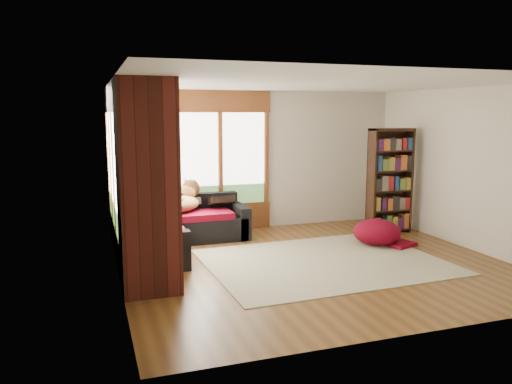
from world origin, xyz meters
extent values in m
plane|color=#583718|center=(0.00, 0.00, 0.00)|extent=(5.50, 5.50, 0.00)
plane|color=white|center=(0.00, 0.00, 2.60)|extent=(5.50, 5.50, 0.00)
cube|color=silver|center=(0.00, 2.50, 1.30)|extent=(5.50, 0.04, 2.60)
cube|color=silver|center=(0.00, -2.50, 1.30)|extent=(5.50, 0.04, 2.60)
cube|color=silver|center=(-2.75, 0.00, 1.30)|extent=(0.04, 5.00, 2.60)
cube|color=silver|center=(2.75, 0.00, 1.30)|extent=(0.04, 5.00, 2.60)
cube|color=brown|center=(-1.20, 2.47, 1.35)|extent=(2.82, 0.10, 1.90)
cube|color=white|center=(-1.20, 2.47, 1.35)|extent=(2.54, 0.09, 1.62)
cube|color=brown|center=(-2.72, 1.20, 1.35)|extent=(0.10, 2.62, 1.90)
cube|color=white|center=(-2.72, 1.20, 1.35)|extent=(0.09, 2.36, 1.62)
cube|color=#70975C|center=(-2.69, 2.03, 1.75)|extent=(0.03, 0.72, 0.90)
cube|color=#471914|center=(-2.40, -0.35, 1.30)|extent=(0.70, 0.70, 2.60)
cube|color=black|center=(-1.65, 2.05, 0.21)|extent=(2.20, 0.90, 0.42)
cube|color=black|center=(-1.65, 2.40, 0.61)|extent=(2.20, 0.20, 0.38)
cube|color=black|center=(-0.65, 2.05, 0.30)|extent=(0.20, 0.90, 0.60)
cube|color=maroon|center=(-1.75, 1.93, 0.48)|extent=(1.90, 0.66, 0.12)
cube|color=black|center=(-2.30, 1.40, 0.21)|extent=(0.90, 2.20, 0.42)
cube|color=black|center=(-2.65, 1.40, 0.61)|extent=(0.20, 2.20, 0.38)
cube|color=black|center=(-2.30, 0.40, 0.30)|extent=(0.90, 0.20, 0.60)
cube|color=maroon|center=(-2.18, 1.05, 0.48)|extent=(0.66, 1.20, 0.12)
cube|color=maroon|center=(-2.18, 2.00, 0.48)|extent=(0.66, 0.66, 0.12)
cube|color=silver|center=(0.18, 0.01, 0.01)|extent=(3.51, 2.73, 0.01)
cube|color=#311B10|center=(2.53, 1.32, 0.96)|extent=(0.04, 0.27, 1.92)
cube|color=#311B10|center=(1.75, 1.32, 0.96)|extent=(0.04, 0.27, 1.92)
cube|color=#311B10|center=(2.14, 1.45, 0.96)|extent=(0.82, 0.02, 1.92)
cube|color=#311B10|center=(2.14, 1.32, 0.06)|extent=(0.74, 0.25, 0.03)
cube|color=#311B10|center=(2.14, 1.32, 0.42)|extent=(0.74, 0.25, 0.03)
cube|color=#311B10|center=(2.14, 1.32, 0.79)|extent=(0.74, 0.25, 0.03)
cube|color=#311B10|center=(2.14, 1.32, 1.15)|extent=(0.74, 0.25, 0.03)
cube|color=#311B10|center=(2.14, 1.32, 1.52)|extent=(0.74, 0.25, 0.03)
cube|color=#311B10|center=(2.14, 1.32, 1.88)|extent=(0.74, 0.25, 0.03)
cube|color=#726659|center=(2.14, 1.30, 0.96)|extent=(0.70, 0.19, 1.76)
ellipsoid|color=maroon|center=(1.47, 0.64, 0.22)|extent=(0.98, 0.98, 0.43)
ellipsoid|color=brown|center=(-1.59, 1.93, 0.74)|extent=(0.92, 0.92, 0.27)
sphere|color=brown|center=(-1.38, 2.14, 0.86)|extent=(0.45, 0.45, 0.32)
cone|color=brown|center=(-1.42, 2.10, 0.99)|extent=(0.17, 0.17, 0.14)
ellipsoid|color=#35221A|center=(-2.24, 1.22, 0.72)|extent=(0.52, 0.78, 0.26)
sphere|color=#35221A|center=(-2.23, 1.50, 0.85)|extent=(0.32, 0.32, 0.31)
cone|color=#35221A|center=(-2.23, 1.45, 0.97)|extent=(0.12, 0.12, 0.13)
cube|color=black|center=(-0.95, 2.26, 0.76)|extent=(0.45, 0.12, 0.45)
cube|color=black|center=(-1.55, 2.26, 0.76)|extent=(0.45, 0.12, 0.45)
cube|color=black|center=(-2.48, 1.80, 0.76)|extent=(0.45, 0.12, 0.45)
cube|color=black|center=(-2.48, 0.70, 0.76)|extent=(0.45, 0.12, 0.45)
camera|label=1|loc=(-3.07, -6.44, 2.18)|focal=35.00mm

